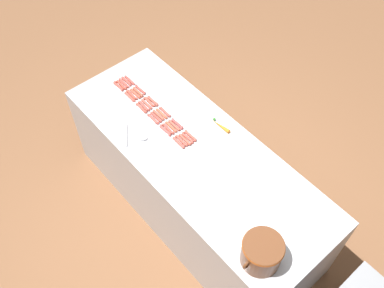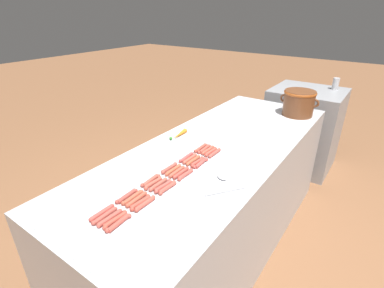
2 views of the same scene
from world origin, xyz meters
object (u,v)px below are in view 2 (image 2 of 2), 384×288
(hot_dog_16, at_px, (193,160))
(hot_dog_24, at_px, (118,223))
(hot_dog_1, at_px, (127,196))
(hot_dog_17, at_px, (208,150))
(hot_dog_18, at_px, (115,220))
(hot_dog_28, at_px, (201,163))
(hot_dog_7, at_px, (133,197))
(hot_dog_26, at_px, (167,188))
(hot_dog_14, at_px, (159,185))
(serving_spoon, at_px, (223,181))
(hot_dog_15, at_px, (177,172))
(hot_dog_19, at_px, (140,202))
(hot_dog_13, at_px, (136,199))
(hot_dog_22, at_px, (197,162))
(hot_dog_11, at_px, (204,149))
(hot_dog_12, at_px, (110,218))
(hot_dog_23, at_px, (211,152))
(back_cabinet, at_px, (302,129))
(hot_dog_10, at_px, (190,159))
(hot_dog_21, at_px, (181,173))
(hot_dog_0, at_px, (102,213))
(hot_dog_2, at_px, (150,180))
(hot_dog_9, at_px, (173,170))
(hot_dog_3, at_px, (169,168))
(hot_dog_20, at_px, (163,186))
(bean_pot, at_px, (299,102))
(soda_can, at_px, (336,84))
(hot_dog_27, at_px, (185,174))
(hot_dog_5, at_px, (201,148))
(hot_dog_4, at_px, (186,157))
(hot_dog_25, at_px, (145,203))
(hot_dog_8, at_px, (153,183))
(carrot, at_px, (179,135))
(hot_dog_6, at_px, (105,216))

(hot_dog_16, xyz_separation_m, hot_dog_24, (0.06, -0.63, 0.00))
(hot_dog_1, relative_size, hot_dog_17, 1.00)
(hot_dog_18, height_order, hot_dog_28, same)
(hot_dog_7, bearing_deg, hot_dog_26, 62.58)
(hot_dog_14, distance_m, serving_spoon, 0.34)
(hot_dog_14, distance_m, hot_dog_15, 0.16)
(hot_dog_19, bearing_deg, hot_dog_13, 168.74)
(hot_dog_14, distance_m, hot_dog_22, 0.32)
(hot_dog_11, xyz_separation_m, hot_dog_16, (0.03, -0.17, 0.00))
(hot_dog_12, xyz_separation_m, hot_dog_23, (0.03, 0.79, 0.00))
(back_cabinet, relative_size, hot_dog_10, 6.60)
(hot_dog_21, bearing_deg, hot_dog_0, -100.01)
(hot_dog_0, relative_size, hot_dog_2, 1.00)
(hot_dog_9, relative_size, hot_dog_12, 1.00)
(hot_dog_22, bearing_deg, hot_dog_1, -100.62)
(hot_dog_11, xyz_separation_m, hot_dog_19, (0.06, -0.64, 0.00))
(hot_dog_1, bearing_deg, hot_dog_22, 79.38)
(hot_dog_3, xyz_separation_m, hot_dog_23, (0.09, 0.31, 0.00))
(hot_dog_16, bearing_deg, serving_spoon, -19.38)
(hot_dog_13, bearing_deg, hot_dog_20, 78.44)
(bean_pot, distance_m, soda_can, 0.95)
(hot_dog_12, xyz_separation_m, hot_dog_17, (-0.00, 0.80, 0.00))
(hot_dog_2, height_order, hot_dog_27, same)
(hot_dog_5, relative_size, hot_dog_16, 1.00)
(hot_dog_14, height_order, hot_dog_23, same)
(hot_dog_4, bearing_deg, hot_dog_25, -76.94)
(hot_dog_10, height_order, hot_dog_15, same)
(hot_dog_26, bearing_deg, hot_dog_8, -172.90)
(hot_dog_3, distance_m, hot_dog_12, 0.48)
(hot_dog_20, relative_size, hot_dog_25, 1.00)
(hot_dog_1, bearing_deg, hot_dog_12, -69.32)
(bean_pot, xyz_separation_m, carrot, (-0.55, -0.95, -0.10))
(bean_pot, bearing_deg, hot_dog_21, -99.59)
(hot_dog_18, xyz_separation_m, hot_dog_24, (0.03, -0.01, 0.00))
(hot_dog_19, bearing_deg, hot_dog_23, 90.32)
(hot_dog_21, xyz_separation_m, hot_dog_24, (0.03, -0.48, 0.00))
(hot_dog_5, distance_m, hot_dog_7, 0.64)
(hot_dog_1, relative_size, hot_dog_11, 1.00)
(hot_dog_17, bearing_deg, hot_dog_3, -100.26)
(hot_dog_8, xyz_separation_m, carrot, (-0.26, 0.57, 0.00))
(hot_dog_14, bearing_deg, hot_dog_21, 81.44)
(hot_dog_16, bearing_deg, soda_can, 80.18)
(hot_dog_14, bearing_deg, hot_dog_20, 5.37)
(hot_dog_5, bearing_deg, hot_dog_1, -90.24)
(back_cabinet, relative_size, hot_dog_22, 6.62)
(hot_dog_7, height_order, hot_dog_11, same)
(hot_dog_5, height_order, hot_dog_10, same)
(hot_dog_13, distance_m, hot_dog_20, 0.16)
(hot_dog_6, bearing_deg, hot_dog_11, 89.81)
(hot_dog_6, distance_m, hot_dog_15, 0.48)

